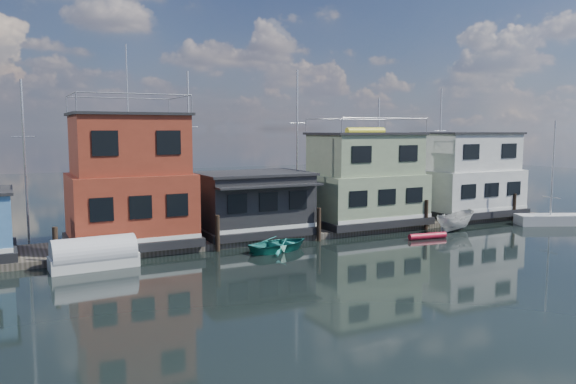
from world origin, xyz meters
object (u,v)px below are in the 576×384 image
dinghy_teal (280,244)px  houseboat_white (466,175)px  motorboat (455,221)px  red_kayak (428,236)px  day_sailer (550,219)px  tarp_runabout (94,256)px  houseboat_dark (253,203)px  houseboat_red (130,183)px  houseboat_green (365,180)px

dinghy_teal → houseboat_white: bearing=-89.7°
motorboat → red_kayak: size_ratio=1.37×
houseboat_white → day_sailer: (3.50, -5.38, -3.08)m
tarp_runabout → day_sailer: day_sailer is taller
houseboat_dark → motorboat: (14.04, -4.11, -1.68)m
houseboat_red → red_kayak: (18.32, -5.51, -3.90)m
houseboat_white → red_kayak: 10.81m
houseboat_red → day_sailer: (30.50, -5.38, -3.65)m
houseboat_green → day_sailer: bearing=-21.7°
houseboat_white → day_sailer: bearing=-57.0°
houseboat_green → motorboat: houseboat_green is taller
houseboat_red → motorboat: (22.04, -4.13, -3.37)m
houseboat_green → red_kayak: size_ratio=3.02×
houseboat_dark → dinghy_teal: size_ratio=1.85×
houseboat_red → red_kayak: 19.53m
day_sailer → motorboat: bearing=-164.4°
motorboat → day_sailer: (8.46, -1.25, -0.28)m
houseboat_white → motorboat: (-4.96, -4.13, -2.80)m
houseboat_green → houseboat_red: bearing=-180.0°
houseboat_red → tarp_runabout: (-2.71, -3.72, -3.43)m
houseboat_green → motorboat: size_ratio=2.20×
houseboat_red → day_sailer: 31.19m
houseboat_dark → tarp_runabout: size_ratio=1.64×
houseboat_dark → day_sailer: bearing=-13.4°
day_sailer → houseboat_dark: bearing=-169.4°
houseboat_red → motorboat: 22.68m
houseboat_red → day_sailer: houseboat_red is taller
houseboat_red → dinghy_teal: (7.93, -4.34, -3.69)m
houseboat_red → houseboat_dark: houseboat_red is taller
red_kayak → day_sailer: 12.18m
houseboat_green → dinghy_teal: (-9.07, -4.34, -3.14)m
motorboat → day_sailer: day_sailer is taller
dinghy_teal → tarp_runabout: size_ratio=0.88×
houseboat_red → houseboat_dark: (8.00, -0.02, -1.69)m
houseboat_dark → motorboat: size_ratio=1.94×
houseboat_white → tarp_runabout: bearing=-172.9°
houseboat_white → dinghy_teal: houseboat_white is taller
houseboat_dark → red_kayak: size_ratio=2.66×
houseboat_red → houseboat_white: size_ratio=1.41×
motorboat → red_kayak: 4.01m
houseboat_red → tarp_runabout: bearing=-126.1°
houseboat_red → tarp_runabout: houseboat_red is taller
houseboat_green → red_kayak: (1.32, -5.51, -3.35)m
houseboat_dark → houseboat_white: bearing=0.1°
day_sailer → houseboat_green: bearing=-177.7°
houseboat_green → day_sailer: size_ratio=1.06×
houseboat_white → tarp_runabout: 30.08m
houseboat_dark → houseboat_white: size_ratio=0.88×
houseboat_red → houseboat_green: size_ratio=1.41×
houseboat_white → motorboat: bearing=-140.2°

